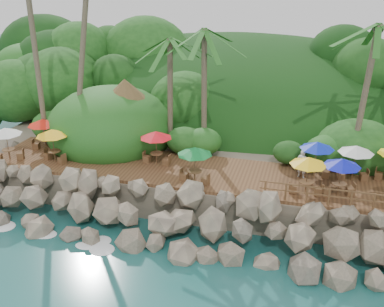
# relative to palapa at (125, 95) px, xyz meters

# --- Properties ---
(ground) EXTENTS (140.00, 140.00, 0.00)m
(ground) POSITION_rel_palapa_xyz_m (5.62, -9.28, -5.79)
(ground) COLOR #19514F
(ground) RESTS_ON ground
(land_base) EXTENTS (32.00, 25.20, 2.10)m
(land_base) POSITION_rel_palapa_xyz_m (5.62, 6.72, -4.74)
(land_base) COLOR gray
(land_base) RESTS_ON ground
(jungle_hill) EXTENTS (44.80, 28.00, 15.40)m
(jungle_hill) POSITION_rel_palapa_xyz_m (5.62, 14.22, -5.79)
(jungle_hill) COLOR #143811
(jungle_hill) RESTS_ON ground
(seawall) EXTENTS (29.00, 4.00, 2.30)m
(seawall) POSITION_rel_palapa_xyz_m (5.62, -7.28, -4.64)
(seawall) COLOR gray
(seawall) RESTS_ON ground
(terrace) EXTENTS (26.00, 5.00, 0.20)m
(terrace) POSITION_rel_palapa_xyz_m (5.62, -3.28, -3.59)
(terrace) COLOR brown
(terrace) RESTS_ON land_base
(jungle_foliage) EXTENTS (44.00, 16.00, 12.00)m
(jungle_foliage) POSITION_rel_palapa_xyz_m (5.62, 5.72, -5.79)
(jungle_foliage) COLOR #143811
(jungle_foliage) RESTS_ON ground
(foam_line) EXTENTS (25.20, 0.80, 0.06)m
(foam_line) POSITION_rel_palapa_xyz_m (5.62, -8.98, -5.76)
(foam_line) COLOR white
(foam_line) RESTS_ON ground
(palms) EXTENTS (30.49, 7.33, 13.77)m
(palms) POSITION_rel_palapa_xyz_m (5.73, -0.44, 6.25)
(palms) COLOR brown
(palms) RESTS_ON ground
(palapa) EXTENTS (4.86, 4.86, 4.60)m
(palapa) POSITION_rel_palapa_xyz_m (0.00, 0.00, 0.00)
(palapa) COLOR brown
(palapa) RESTS_ON ground
(dining_clusters) EXTENTS (25.62, 5.07, 2.19)m
(dining_clusters) POSITION_rel_palapa_xyz_m (6.95, -3.56, -1.67)
(dining_clusters) COLOR brown
(dining_clusters) RESTS_ON terrace
(railing) EXTENTS (8.30, 0.10, 1.00)m
(railing) POSITION_rel_palapa_xyz_m (14.20, -5.63, -2.88)
(railing) COLOR brown
(railing) RESTS_ON terrace
(waiter) EXTENTS (0.76, 0.64, 1.77)m
(waiter) POSITION_rel_palapa_xyz_m (12.13, -2.56, -2.60)
(waiter) COLOR silver
(waiter) RESTS_ON terrace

